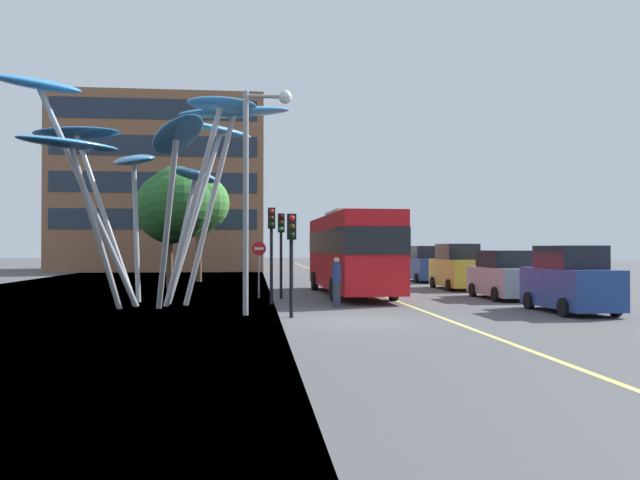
{
  "coord_description": "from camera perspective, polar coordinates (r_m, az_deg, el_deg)",
  "views": [
    {
      "loc": [
        -3.03,
        -18.6,
        2.17
      ],
      "look_at": [
        -0.24,
        8.08,
        2.5
      ],
      "focal_mm": 35.57,
      "sensor_mm": 36.0,
      "label": 1
    }
  ],
  "objects": [
    {
      "name": "ground",
      "position": [
        18.89,
        1.36,
        -7.45
      ],
      "size": [
        120.0,
        240.0,
        0.1
      ],
      "color": "#4C4C4F"
    },
    {
      "name": "red_bus",
      "position": [
        29.08,
        2.76,
        -0.83
      ],
      "size": [
        2.93,
        11.58,
        3.85
      ],
      "color": "red",
      "rests_on": "ground"
    },
    {
      "name": "leaf_sculpture",
      "position": [
        25.08,
        -14.21,
        8.02
      ],
      "size": [
        10.22,
        11.03,
        8.04
      ],
      "color": "#9EA0A5",
      "rests_on": "ground"
    },
    {
      "name": "traffic_light_kerb_near",
      "position": [
        19.57,
        -2.57,
        -0.2
      ],
      "size": [
        0.28,
        0.42,
        3.22
      ],
      "color": "black",
      "rests_on": "ground"
    },
    {
      "name": "traffic_light_kerb_far",
      "position": [
        24.25,
        -4.39,
        0.5
      ],
      "size": [
        0.28,
        0.42,
        3.7
      ],
      "color": "black",
      "rests_on": "ground"
    },
    {
      "name": "traffic_light_island_mid",
      "position": [
        26.88,
        -3.52,
        0.27
      ],
      "size": [
        0.28,
        0.42,
        3.62
      ],
      "color": "black",
      "rests_on": "ground"
    },
    {
      "name": "car_parked_near",
      "position": [
        22.81,
        21.55,
        -3.48
      ],
      "size": [
        1.9,
        4.12,
        2.24
      ],
      "color": "navy",
      "rests_on": "ground"
    },
    {
      "name": "car_parked_mid",
      "position": [
        28.04,
        16.31,
        -3.13
      ],
      "size": [
        2.08,
        4.32,
        2.06
      ],
      "color": "gray",
      "rests_on": "ground"
    },
    {
      "name": "car_parked_far",
      "position": [
        33.84,
        12.23,
        -2.49
      ],
      "size": [
        1.96,
        4.53,
        2.38
      ],
      "color": "gold",
      "rests_on": "ground"
    },
    {
      "name": "car_side_street",
      "position": [
        41.1,
        9.44,
        -2.23
      ],
      "size": [
        2.04,
        4.58,
        2.29
      ],
      "color": "navy",
      "rests_on": "ground"
    },
    {
      "name": "street_lamp",
      "position": [
        20.65,
        -5.71,
        6.26
      ],
      "size": [
        1.58,
        0.44,
        7.29
      ],
      "color": "gray",
      "rests_on": "ground"
    },
    {
      "name": "tree_pavement_near",
      "position": [
        33.65,
        -12.88,
        3.21
      ],
      "size": [
        4.03,
        4.4,
        6.41
      ],
      "color": "brown",
      "rests_on": "ground"
    },
    {
      "name": "tree_pavement_far",
      "position": [
        41.79,
        -10.91,
        2.93
      ],
      "size": [
        4.01,
        4.72,
        6.79
      ],
      "color": "brown",
      "rests_on": "ground"
    },
    {
      "name": "pedestrian",
      "position": [
        23.18,
        1.51,
        -3.79
      ],
      "size": [
        0.34,
        0.34,
        1.82
      ],
      "color": "#2D3342",
      "rests_on": "ground"
    },
    {
      "name": "no_entry_sign",
      "position": [
        27.43,
        -5.51,
        -1.84
      ],
      "size": [
        0.6,
        0.12,
        2.43
      ],
      "color": "gray",
      "rests_on": "ground"
    },
    {
      "name": "backdrop_building",
      "position": [
        64.94,
        -13.75,
        4.59
      ],
      "size": [
        19.24,
        13.83,
        16.28
      ],
      "color": "brown",
      "rests_on": "ground"
    }
  ]
}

